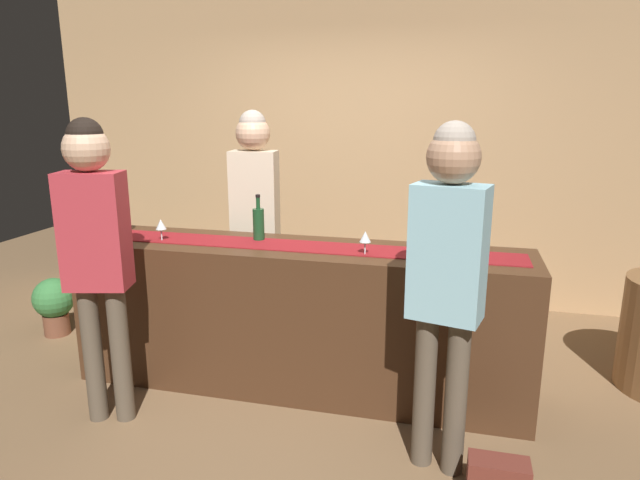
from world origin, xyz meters
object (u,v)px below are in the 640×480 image
at_px(potted_plant_tall, 104,262).
at_px(wine_bottle_green, 259,223).
at_px(wine_glass_mid_counter, 365,238).
at_px(customer_sipping, 447,263).
at_px(customer_browsing, 95,240).
at_px(potted_plant_small, 54,302).
at_px(wine_glass_near_customer, 161,225).
at_px(wine_bottle_clear, 123,216).
at_px(bartender, 255,202).

bearing_deg(potted_plant_tall, wine_bottle_green, -23.29).
relative_size(wine_glass_mid_counter, customer_sipping, 0.08).
distance_m(wine_bottle_green, potted_plant_tall, 1.98).
relative_size(customer_browsing, potted_plant_small, 3.73).
distance_m(wine_glass_near_customer, potted_plant_small, 1.52).
relative_size(wine_glass_near_customer, customer_sipping, 0.08).
height_order(wine_bottle_clear, potted_plant_tall, wine_bottle_clear).
height_order(wine_glass_mid_counter, customer_sipping, customer_sipping).
bearing_deg(wine_glass_mid_counter, wine_bottle_green, 165.72).
height_order(wine_bottle_clear, customer_sipping, customer_sipping).
bearing_deg(wine_bottle_green, bartender, 113.20).
xyz_separation_m(wine_bottle_clear, wine_glass_mid_counter, (1.73, -0.18, -0.01)).
bearing_deg(customer_browsing, bartender, 55.41).
height_order(customer_browsing, potted_plant_tall, customer_browsing).
bearing_deg(wine_glass_mid_counter, wine_bottle_clear, 174.12).
xyz_separation_m(wine_bottle_clear, customer_browsing, (0.32, -0.74, 0.03)).
xyz_separation_m(wine_bottle_green, potted_plant_small, (-1.85, 0.23, -0.79)).
distance_m(wine_bottle_clear, potted_plant_tall, 1.21).
distance_m(wine_glass_near_customer, bartender, 0.77).
bearing_deg(wine_glass_near_customer, potted_plant_small, 162.18).
height_order(wine_glass_near_customer, wine_glass_mid_counter, same).
height_order(wine_glass_near_customer, bartender, bartender).
height_order(wine_bottle_green, potted_plant_small, wine_bottle_green).
bearing_deg(bartender, customer_browsing, 63.10).
distance_m(wine_bottle_green, customer_browsing, 1.01).
bearing_deg(bartender, customer_sipping, 133.01).
xyz_separation_m(wine_bottle_green, potted_plant_tall, (-1.73, 0.75, -0.59)).
relative_size(bartender, customer_sipping, 1.02).
relative_size(customer_sipping, potted_plant_small, 3.72).
distance_m(bartender, potted_plant_small, 1.86).
bearing_deg(wine_bottle_clear, potted_plant_small, 164.59).
xyz_separation_m(customer_sipping, potted_plant_small, (-3.06, 0.96, -0.82)).
distance_m(bartender, customer_browsing, 1.32).
bearing_deg(customer_sipping, wine_glass_near_customer, 176.42).
bearing_deg(wine_bottle_clear, customer_browsing, -66.73).
distance_m(bartender, customer_sipping, 1.88).
height_order(wine_glass_near_customer, customer_sipping, customer_sipping).
distance_m(wine_glass_mid_counter, bartender, 1.16).
distance_m(wine_bottle_green, customer_sipping, 1.42).
distance_m(customer_sipping, potted_plant_tall, 3.36).
xyz_separation_m(wine_glass_mid_counter, bartender, (-0.94, 0.68, 0.06)).
distance_m(wine_bottle_green, wine_glass_mid_counter, 0.76).
relative_size(wine_glass_near_customer, potted_plant_tall, 0.18).
distance_m(wine_glass_near_customer, customer_browsing, 0.58).
height_order(bartender, potted_plant_tall, bartender).
relative_size(bartender, potted_plant_small, 3.78).
height_order(customer_sipping, potted_plant_tall, customer_sipping).
relative_size(wine_glass_near_customer, bartender, 0.08).
bearing_deg(bartender, wine_bottle_clear, 26.15).
xyz_separation_m(wine_bottle_green, wine_bottle_clear, (-0.99, -0.01, 0.00)).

